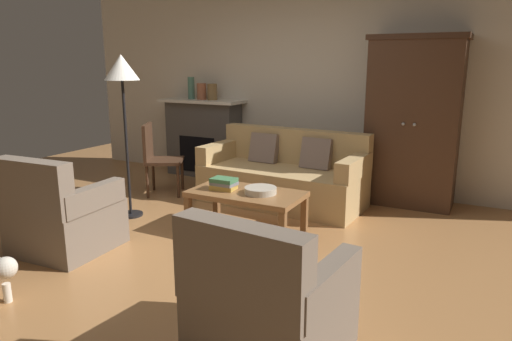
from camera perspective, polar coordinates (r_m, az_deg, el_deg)
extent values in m
plane|color=#B27A47|center=(4.35, -6.14, -9.20)|extent=(9.60, 9.60, 0.00)
cube|color=silver|center=(6.30, 6.67, 10.85)|extent=(7.20, 0.10, 2.80)
cube|color=#4C4947|center=(6.88, -6.45, 3.85)|extent=(1.10, 0.36, 1.08)
cube|color=black|center=(6.77, -7.27, 1.95)|extent=(0.60, 0.01, 0.52)
cube|color=white|center=(6.80, -6.67, 8.49)|extent=(1.26, 0.48, 0.04)
cube|color=#472D1E|center=(5.66, 18.71, 5.34)|extent=(1.00, 0.52, 1.89)
cube|color=#3C271A|center=(5.62, 19.47, 15.21)|extent=(1.06, 0.55, 0.06)
sphere|color=#ADAFB5|center=(5.40, 17.64, 5.47)|extent=(0.04, 0.04, 0.04)
sphere|color=#ADAFB5|center=(5.38, 18.90, 5.35)|extent=(0.04, 0.04, 0.04)
cube|color=tan|center=(5.49, 3.13, -1.90)|extent=(1.94, 0.94, 0.44)
cube|color=tan|center=(5.70, 4.77, 3.05)|extent=(1.91, 0.28, 0.42)
cube|color=tan|center=(5.87, -4.48, 2.36)|extent=(0.20, 0.81, 0.22)
cube|color=tan|center=(5.08, 12.00, 0.40)|extent=(0.20, 0.81, 0.22)
cube|color=#7F6B60|center=(5.74, 1.00, 2.77)|extent=(0.37, 0.21, 0.37)
cube|color=#7F6B60|center=(5.44, 7.43, 2.06)|extent=(0.37, 0.21, 0.37)
cube|color=olive|center=(4.53, -1.21, -2.91)|extent=(1.10, 0.60, 0.05)
cube|color=brown|center=(4.64, -8.32, -5.36)|extent=(0.06, 0.06, 0.37)
cube|color=brown|center=(4.16, 3.29, -7.49)|extent=(0.06, 0.06, 0.37)
cube|color=brown|center=(5.05, -4.88, -3.72)|extent=(0.06, 0.06, 0.37)
cube|color=brown|center=(4.61, 5.96, -5.42)|extent=(0.06, 0.06, 0.37)
cylinder|color=beige|center=(4.45, 0.56, -2.46)|extent=(0.31, 0.31, 0.06)
cube|color=gold|center=(4.60, -4.02, -2.06)|extent=(0.25, 0.19, 0.05)
cube|color=gray|center=(4.59, -3.94, -1.59)|extent=(0.25, 0.18, 0.03)
cube|color=#427A4C|center=(4.58, -3.99, -1.17)|extent=(0.24, 0.17, 0.04)
cylinder|color=slate|center=(6.89, -7.97, 10.00)|extent=(0.10, 0.10, 0.32)
cylinder|color=#A86042|center=(6.79, -6.70, 9.63)|extent=(0.14, 0.14, 0.23)
cylinder|color=olive|center=(6.69, -5.41, 9.60)|extent=(0.14, 0.14, 0.23)
cube|color=#756656|center=(4.53, -22.21, -6.38)|extent=(0.80, 0.80, 0.42)
cube|color=#756656|center=(4.21, -25.75, -1.90)|extent=(0.77, 0.20, 0.46)
cube|color=#756656|center=(4.21, -19.45, -3.17)|extent=(0.16, 0.70, 0.20)
cube|color=#756656|center=(4.68, -25.34, -2.08)|extent=(0.16, 0.70, 0.20)
cube|color=#756656|center=(2.81, 2.01, -17.76)|extent=(0.83, 0.83, 0.42)
cube|color=#756656|center=(2.37, -1.86, -11.88)|extent=(0.77, 0.23, 0.46)
cube|color=#756656|center=(2.52, 8.69, -13.65)|extent=(0.19, 0.71, 0.20)
cube|color=#756656|center=(2.83, -3.77, -10.45)|extent=(0.19, 0.71, 0.20)
cube|color=#472D1E|center=(5.97, -11.17, 1.17)|extent=(0.60, 0.60, 0.04)
cylinder|color=#472D1E|center=(5.81, -9.55, -1.37)|extent=(0.04, 0.04, 0.41)
cylinder|color=#472D1E|center=(6.18, -9.05, -0.48)|extent=(0.04, 0.04, 0.41)
cylinder|color=#472D1E|center=(5.88, -13.21, -1.38)|extent=(0.04, 0.04, 0.41)
cylinder|color=#472D1E|center=(6.24, -12.51, -0.50)|extent=(0.04, 0.04, 0.41)
cube|color=#472D1E|center=(5.97, -13.17, 3.46)|extent=(0.25, 0.41, 0.45)
cylinder|color=black|center=(5.31, -15.12, -5.23)|extent=(0.26, 0.26, 0.02)
cylinder|color=black|center=(5.14, -15.61, 2.55)|extent=(0.03, 0.03, 1.49)
cone|color=white|center=(5.05, -16.22, 12.10)|extent=(0.36, 0.36, 0.26)
sphere|color=beige|center=(3.58, -28.41, -10.48)|extent=(0.15, 0.15, 0.15)
cylinder|color=beige|center=(3.80, -28.26, -13.09)|extent=(0.06, 0.06, 0.14)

